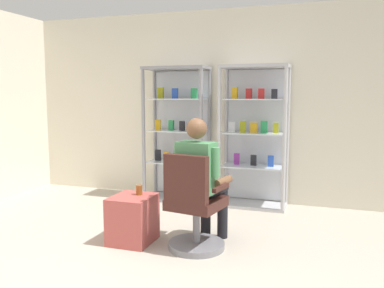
# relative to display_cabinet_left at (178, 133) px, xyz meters

# --- Properties ---
(back_wall) EXTENTS (6.00, 0.10, 2.70)m
(back_wall) POSITION_rel_display_cabinet_left_xyz_m (0.55, 0.24, 0.39)
(back_wall) COLOR silver
(back_wall) RESTS_ON ground
(display_cabinet_left) EXTENTS (0.90, 0.45, 1.90)m
(display_cabinet_left) POSITION_rel_display_cabinet_left_xyz_m (0.00, 0.00, 0.00)
(display_cabinet_left) COLOR gray
(display_cabinet_left) RESTS_ON ground
(display_cabinet_right) EXTENTS (0.90, 0.45, 1.90)m
(display_cabinet_right) POSITION_rel_display_cabinet_left_xyz_m (1.10, 0.00, 0.00)
(display_cabinet_right) COLOR #B7B7BC
(display_cabinet_right) RESTS_ON ground
(office_chair) EXTENTS (0.60, 0.56, 0.96)m
(office_chair) POSITION_rel_display_cabinet_left_xyz_m (0.83, -1.81, -0.57)
(office_chair) COLOR slate
(office_chair) RESTS_ON ground
(seated_shopkeeper) EXTENTS (0.54, 0.61, 1.29)m
(seated_shopkeeper) POSITION_rel_display_cabinet_left_xyz_m (0.86, -1.65, -0.25)
(seated_shopkeeper) COLOR black
(seated_shopkeeper) RESTS_ON ground
(storage_crate) EXTENTS (0.41, 0.46, 0.48)m
(storage_crate) POSITION_rel_display_cabinet_left_xyz_m (0.17, -1.80, -0.72)
(storage_crate) COLOR #B24C47
(storage_crate) RESTS_ON ground
(tea_glass) EXTENTS (0.07, 0.07, 0.10)m
(tea_glass) POSITION_rel_display_cabinet_left_xyz_m (0.21, -1.72, -0.43)
(tea_glass) COLOR brown
(tea_glass) RESTS_ON storage_crate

